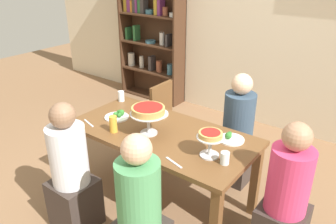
{
  "coord_description": "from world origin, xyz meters",
  "views": [
    {
      "loc": [
        1.59,
        -2.02,
        2.12
      ],
      "look_at": [
        0.0,
        0.1,
        0.89
      ],
      "focal_mm": 35.78,
      "sensor_mm": 36.0,
      "label": 1
    }
  ],
  "objects_px": {
    "diner_near_left": "(72,177)",
    "water_glass_clear_near": "(225,158)",
    "personal_pizza_stand": "(210,138)",
    "cutlery_fork_near": "(174,162)",
    "diner_near_right": "(140,220)",
    "dining_table": "(161,141)",
    "salad_plate_near_diner": "(118,116)",
    "beer_glass_amber_tall": "(113,124)",
    "salad_plate_far_diner": "(156,113)",
    "deep_dish_pizza_stand": "(148,112)",
    "cutlery_fork_far": "(142,107)",
    "water_glass_clear_far": "(121,96)",
    "diner_head_east": "(285,204)",
    "bookshelf": "(151,27)",
    "salad_plate_spare": "(231,138)",
    "diner_far_right": "(237,137)",
    "chair_far_left": "(169,119)",
    "cutlery_knife_near": "(89,123)"
  },
  "relations": [
    {
      "from": "salad_plate_spare",
      "to": "beer_glass_amber_tall",
      "type": "bearing_deg",
      "value": -151.52
    },
    {
      "from": "water_glass_clear_far",
      "to": "personal_pizza_stand",
      "type": "bearing_deg",
      "value": -16.2
    },
    {
      "from": "beer_glass_amber_tall",
      "to": "cutlery_fork_far",
      "type": "height_order",
      "value": "beer_glass_amber_tall"
    },
    {
      "from": "diner_near_right",
      "to": "cutlery_fork_far",
      "type": "relative_size",
      "value": 6.39
    },
    {
      "from": "salad_plate_near_diner",
      "to": "water_glass_clear_near",
      "type": "relative_size",
      "value": 2.41
    },
    {
      "from": "diner_head_east",
      "to": "cutlery_fork_near",
      "type": "relative_size",
      "value": 6.39
    },
    {
      "from": "bookshelf",
      "to": "diner_near_right",
      "type": "xyz_separation_m",
      "value": [
        2.14,
        -2.74,
        -0.65
      ]
    },
    {
      "from": "salad_plate_near_diner",
      "to": "salad_plate_far_diner",
      "type": "bearing_deg",
      "value": 48.33
    },
    {
      "from": "deep_dish_pizza_stand",
      "to": "salad_plate_spare",
      "type": "relative_size",
      "value": 1.45
    },
    {
      "from": "beer_glass_amber_tall",
      "to": "water_glass_clear_far",
      "type": "xyz_separation_m",
      "value": [
        -0.43,
        0.54,
        -0.02
      ]
    },
    {
      "from": "bookshelf",
      "to": "diner_head_east",
      "type": "bearing_deg",
      "value": -34.7
    },
    {
      "from": "deep_dish_pizza_stand",
      "to": "cutlery_fork_near",
      "type": "xyz_separation_m",
      "value": [
        0.44,
        -0.24,
        -0.2
      ]
    },
    {
      "from": "personal_pizza_stand",
      "to": "water_glass_clear_far",
      "type": "distance_m",
      "value": 1.35
    },
    {
      "from": "diner_near_left",
      "to": "water_glass_clear_near",
      "type": "xyz_separation_m",
      "value": [
        1.07,
        0.58,
        0.3
      ]
    },
    {
      "from": "dining_table",
      "to": "salad_plate_far_diner",
      "type": "height_order",
      "value": "salad_plate_far_diner"
    },
    {
      "from": "cutlery_fork_far",
      "to": "chair_far_left",
      "type": "bearing_deg",
      "value": -91.93
    },
    {
      "from": "diner_near_left",
      "to": "cutlery_fork_near",
      "type": "height_order",
      "value": "diner_near_left"
    },
    {
      "from": "diner_near_left",
      "to": "water_glass_clear_near",
      "type": "relative_size",
      "value": 12.13
    },
    {
      "from": "deep_dish_pizza_stand",
      "to": "cutlery_fork_near",
      "type": "distance_m",
      "value": 0.54
    },
    {
      "from": "salad_plate_near_diner",
      "to": "cutlery_fork_near",
      "type": "xyz_separation_m",
      "value": [
        0.88,
        -0.31,
        -0.02
      ]
    },
    {
      "from": "diner_near_right",
      "to": "cutlery_fork_near",
      "type": "height_order",
      "value": "diner_near_right"
    },
    {
      "from": "diner_near_left",
      "to": "beer_glass_amber_tall",
      "type": "xyz_separation_m",
      "value": [
        0.06,
        0.45,
        0.32
      ]
    },
    {
      "from": "beer_glass_amber_tall",
      "to": "water_glass_clear_far",
      "type": "distance_m",
      "value": 0.69
    },
    {
      "from": "cutlery_fork_far",
      "to": "water_glass_clear_near",
      "type": "bearing_deg",
      "value": 169.4
    },
    {
      "from": "dining_table",
      "to": "salad_plate_spare",
      "type": "relative_size",
      "value": 7.66
    },
    {
      "from": "dining_table",
      "to": "diner_near_left",
      "type": "relative_size",
      "value": 1.43
    },
    {
      "from": "deep_dish_pizza_stand",
      "to": "dining_table",
      "type": "bearing_deg",
      "value": 54.86
    },
    {
      "from": "diner_near_right",
      "to": "diner_far_right",
      "type": "distance_m",
      "value": 1.46
    },
    {
      "from": "personal_pizza_stand",
      "to": "cutlery_fork_near",
      "type": "height_order",
      "value": "personal_pizza_stand"
    },
    {
      "from": "diner_near_left",
      "to": "beer_glass_amber_tall",
      "type": "height_order",
      "value": "diner_near_left"
    },
    {
      "from": "beer_glass_amber_tall",
      "to": "diner_near_right",
      "type": "bearing_deg",
      "value": -34.05
    },
    {
      "from": "deep_dish_pizza_stand",
      "to": "salad_plate_near_diner",
      "type": "xyz_separation_m",
      "value": [
        -0.44,
        0.07,
        -0.18
      ]
    },
    {
      "from": "water_glass_clear_near",
      "to": "water_glass_clear_far",
      "type": "distance_m",
      "value": 1.49
    },
    {
      "from": "salad_plate_spare",
      "to": "cutlery_knife_near",
      "type": "relative_size",
      "value": 1.19
    },
    {
      "from": "cutlery_fork_near",
      "to": "water_glass_clear_near",
      "type": "bearing_deg",
      "value": 51.12
    },
    {
      "from": "salad_plate_spare",
      "to": "diner_near_right",
      "type": "bearing_deg",
      "value": -100.28
    },
    {
      "from": "chair_far_left",
      "to": "water_glass_clear_far",
      "type": "bearing_deg",
      "value": -42.24
    },
    {
      "from": "bookshelf",
      "to": "water_glass_clear_far",
      "type": "height_order",
      "value": "bookshelf"
    },
    {
      "from": "personal_pizza_stand",
      "to": "salad_plate_far_diner",
      "type": "height_order",
      "value": "personal_pizza_stand"
    },
    {
      "from": "bookshelf",
      "to": "personal_pizza_stand",
      "type": "xyz_separation_m",
      "value": [
        2.29,
        -2.1,
        -0.25
      ]
    },
    {
      "from": "diner_head_east",
      "to": "cutlery_fork_near",
      "type": "bearing_deg",
      "value": 25.6
    },
    {
      "from": "cutlery_fork_near",
      "to": "beer_glass_amber_tall",
      "type": "bearing_deg",
      "value": -170.81
    },
    {
      "from": "chair_far_left",
      "to": "cutlery_fork_near",
      "type": "relative_size",
      "value": 4.83
    },
    {
      "from": "deep_dish_pizza_stand",
      "to": "personal_pizza_stand",
      "type": "bearing_deg",
      "value": 0.34
    },
    {
      "from": "diner_far_right",
      "to": "beer_glass_amber_tall",
      "type": "distance_m",
      "value": 1.26
    },
    {
      "from": "beer_glass_amber_tall",
      "to": "cutlery_fork_near",
      "type": "bearing_deg",
      "value": -6.47
    },
    {
      "from": "beer_glass_amber_tall",
      "to": "cutlery_knife_near",
      "type": "height_order",
      "value": "beer_glass_amber_tall"
    },
    {
      "from": "salad_plate_far_diner",
      "to": "deep_dish_pizza_stand",
      "type": "bearing_deg",
      "value": -60.23
    },
    {
      "from": "salad_plate_spare",
      "to": "diner_near_left",
      "type": "bearing_deg",
      "value": -135.44
    },
    {
      "from": "dining_table",
      "to": "salad_plate_far_diner",
      "type": "relative_size",
      "value": 6.76
    }
  ]
}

